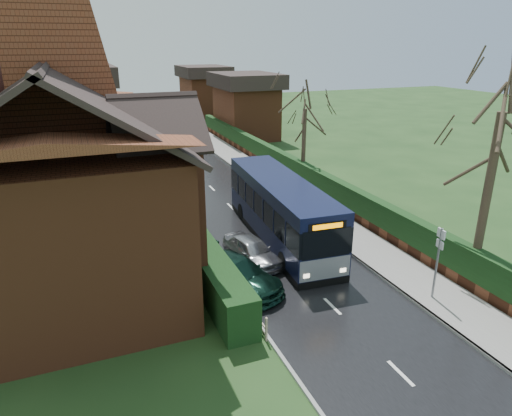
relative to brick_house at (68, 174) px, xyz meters
name	(u,v)px	position (x,y,z in m)	size (l,w,h in m)	color
ground	(308,282)	(8.73, -4.78, -4.38)	(140.00, 140.00, 0.00)	#2F4E21
road	(231,207)	(8.73, 5.22, -4.37)	(6.00, 100.00, 0.02)	black
pavement	(293,198)	(12.98, 5.22, -4.31)	(2.50, 100.00, 0.14)	slate
kerb_right	(276,200)	(11.78, 5.22, -4.31)	(0.12, 100.00, 0.14)	gray
kerb_left	(181,213)	(5.68, 5.22, -4.33)	(0.12, 100.00, 0.10)	gray
front_hedge	(187,234)	(4.83, 0.22, -3.58)	(1.20, 16.00, 1.60)	black
picket_fence	(202,239)	(5.58, 0.22, -3.93)	(0.10, 16.00, 0.90)	gray
right_wall_hedge	(315,181)	(14.53, 5.22, -3.36)	(0.60, 50.00, 1.80)	brown
brick_house	(68,174)	(0.00, 0.00, 0.00)	(9.30, 14.60, 10.30)	brown
bus	(281,211)	(9.53, -0.29, -2.83)	(3.04, 10.40, 3.12)	black
car_silver	(252,250)	(7.23, -2.21, -3.77)	(1.44, 3.58, 1.22)	#B5B5BA
car_green	(236,274)	(5.83, -4.07, -3.73)	(1.80, 4.44, 1.29)	black
car_distant	(158,114)	(10.73, 40.13, -3.65)	(1.53, 4.40, 1.45)	black
bus_stop_sign	(438,254)	(12.58, -7.78, -2.39)	(0.15, 0.46, 3.02)	slate
tree_right_near	(505,98)	(14.73, -7.60, 3.21)	(4.70, 4.70, 10.16)	#3A2E22
tree_right_far	(305,103)	(14.73, 7.40, 1.31)	(3.94, 3.94, 7.61)	#382B21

